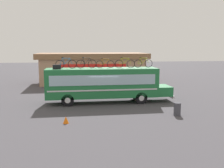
{
  "coord_description": "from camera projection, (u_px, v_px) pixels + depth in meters",
  "views": [
    {
      "loc": [
        -2.32,
        -22.03,
        4.91
      ],
      "look_at": [
        0.88,
        0.0,
        1.65
      ],
      "focal_mm": 40.92,
      "sensor_mm": 36.0,
      "label": 1
    }
  ],
  "objects": [
    {
      "name": "ground_plane",
      "position": [
        102.0,
        103.0,
        22.61
      ],
      "size": [
        120.0,
        120.0,
        0.0
      ],
      "primitive_type": "plane",
      "color": "#423F44"
    },
    {
      "name": "rooftop_bicycle_4",
      "position": [
        125.0,
        64.0,
        22.27
      ],
      "size": [
        1.77,
        0.44,
        0.96
      ],
      "color": "black",
      "rests_on": "bus"
    },
    {
      "name": "roadside_building",
      "position": [
        92.0,
        68.0,
        34.92
      ],
      "size": [
        14.51,
        6.77,
        4.04
      ],
      "color": "tan",
      "rests_on": "ground"
    },
    {
      "name": "rooftop_bicycle_2",
      "position": [
        86.0,
        64.0,
        22.13
      ],
      "size": [
        1.75,
        0.44,
        0.97
      ],
      "color": "black",
      "rests_on": "bus"
    },
    {
      "name": "rooftop_bicycle_3",
      "position": [
        105.0,
        64.0,
        22.37
      ],
      "size": [
        1.65,
        0.44,
        0.88
      ],
      "color": "black",
      "rests_on": "bus"
    },
    {
      "name": "rooftop_bicycle_5",
      "position": [
        143.0,
        63.0,
        22.99
      ],
      "size": [
        1.7,
        0.44,
        0.94
      ],
      "color": "black",
      "rests_on": "bus"
    },
    {
      "name": "trash_bin",
      "position": [
        177.0,
        109.0,
        18.35
      ],
      "size": [
        0.5,
        0.5,
        0.92
      ],
      "primitive_type": "cylinder",
      "color": "#3F3F47",
      "rests_on": "ground"
    },
    {
      "name": "rooftop_bicycle_1",
      "position": [
        66.0,
        64.0,
        21.81
      ],
      "size": [
        1.78,
        0.44,
        0.97
      ],
      "color": "black",
      "rests_on": "bus"
    },
    {
      "name": "luggage_bag_1",
      "position": [
        57.0,
        67.0,
        21.31
      ],
      "size": [
        0.66,
        0.39,
        0.37
      ],
      "primitive_type": "cube",
      "color": "black",
      "rests_on": "bus"
    },
    {
      "name": "traffic_cone",
      "position": [
        66.0,
        120.0,
        16.45
      ],
      "size": [
        0.37,
        0.37,
        0.46
      ],
      "primitive_type": "cone",
      "color": "orange",
      "rests_on": "ground"
    },
    {
      "name": "bus",
      "position": [
        105.0,
        83.0,
        22.39
      ],
      "size": [
        11.12,
        2.38,
        3.05
      ],
      "color": "#1E6B38",
      "rests_on": "ground"
    }
  ]
}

